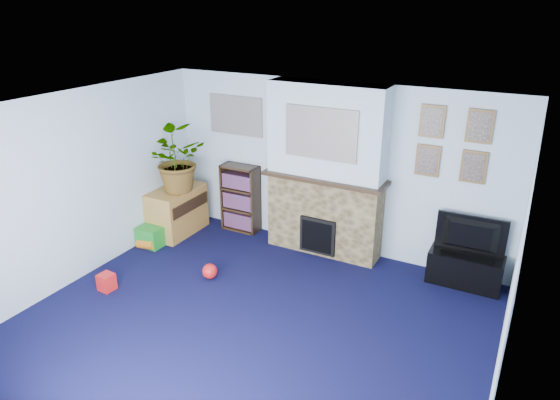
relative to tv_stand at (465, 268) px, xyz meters
The scene contains 26 objects.
floor 2.82m from the tv_stand, 133.85° to the right, with size 5.00×4.50×0.01m, color black.
ceiling 3.56m from the tv_stand, 133.85° to the right, with size 5.00×4.50×0.01m, color white.
wall_back 2.19m from the tv_stand, behind, with size 5.00×0.04×2.40m, color silver.
wall_front 4.80m from the tv_stand, 114.49° to the right, with size 5.00×0.04×2.40m, color silver.
wall_left 4.99m from the tv_stand, 155.48° to the right, with size 0.04×4.50×2.40m, color silver.
wall_right 2.32m from the tv_stand, 74.84° to the right, with size 0.04×4.50×2.40m, color silver.
chimney_breast 2.17m from the tv_stand, behind, with size 1.72×0.50×2.40m.
collage_main 2.50m from the tv_stand, behind, with size 1.00×0.03×0.68m, color gray.
collage_left 3.84m from the tv_stand, behind, with size 0.90×0.03×0.58m, color gray.
portrait_tl 1.90m from the tv_stand, 162.90° to the left, with size 0.30×0.03×0.40m, color brown.
portrait_tr 1.79m from the tv_stand, 116.57° to the left, with size 0.30×0.03×0.40m, color brown.
portrait_bl 1.45m from the tv_stand, 162.90° to the left, with size 0.30×0.03×0.40m, color brown.
portrait_br 1.29m from the tv_stand, 116.57° to the left, with size 0.30×0.03×0.40m, color brown.
tv_stand is the anchor object (origin of this frame).
television 0.44m from the tv_stand, 90.00° to the left, with size 0.84×0.11×0.49m, color black.
bookshelf 3.39m from the tv_stand, behind, with size 0.58×0.28×1.05m.
sideboard 4.22m from the tv_stand, behind, with size 0.51×0.92×0.71m, color #AF7D38.
potted_plant 4.28m from the tv_stand, behind, with size 0.86×0.74×0.95m, color #26661E.
mantel_clock 2.22m from the tv_stand, behind, with size 0.10×0.06×0.14m, color gold.
mantel_candle 1.98m from the tv_stand, behind, with size 0.05×0.05×0.16m, color #B2BFC6.
mantel_teddy 2.64m from the tv_stand, behind, with size 0.13×0.13×0.13m, color gray.
mantel_can 1.57m from the tv_stand, behind, with size 0.06×0.06×0.12m, color red.
green_crate 4.37m from the tv_stand, 166.38° to the right, with size 0.37×0.29×0.29m, color #198C26.
toy_ball 3.26m from the tv_stand, 154.61° to the right, with size 0.20×0.20×0.20m, color red.
toy_block 4.51m from the tv_stand, 150.35° to the right, with size 0.18×0.18×0.22m, color red.
toy_tube 4.40m from the tv_stand, 164.80° to the right, with size 0.14×0.14×0.30m, color orange.
Camera 1 is at (2.47, -3.94, 3.39)m, focal length 32.00 mm.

